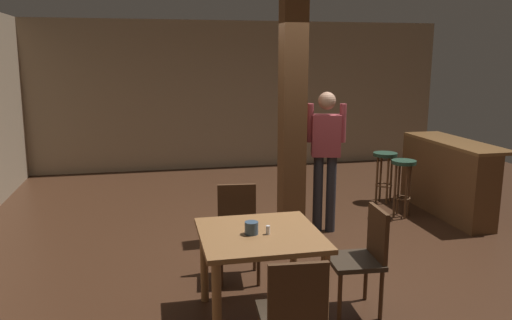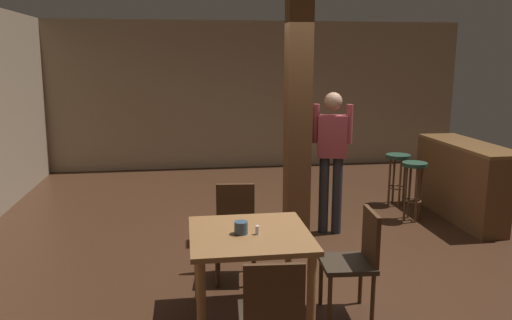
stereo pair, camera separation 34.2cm
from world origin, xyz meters
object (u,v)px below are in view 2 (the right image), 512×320
at_px(bar_stool_near, 414,178).
at_px(bar_stool_mid, 398,167).
at_px(chair_east, 356,257).
at_px(salt_shaker, 257,230).
at_px(bar_counter, 460,180).
at_px(napkin_cup, 241,228).
at_px(chair_north, 236,226).
at_px(chair_south, 272,314).
at_px(dining_table, 250,247).
at_px(standing_person, 332,153).

bearing_deg(bar_stool_near, bar_stool_mid, 82.45).
relative_size(chair_east, salt_shaker, 12.52).
distance_m(chair_east, bar_stool_near, 2.77).
height_order(salt_shaker, bar_counter, bar_counter).
bearing_deg(napkin_cup, chair_north, 87.09).
xyz_separation_m(chair_south, chair_north, (-0.06, 1.73, 0.00)).
bearing_deg(napkin_cup, chair_east, -1.57).
bearing_deg(bar_stool_mid, napkin_cup, -131.43).
height_order(chair_south, bar_stool_mid, chair_south).
xyz_separation_m(salt_shaker, bar_stool_near, (2.41, 2.28, -0.21)).
relative_size(chair_south, chair_north, 1.00).
xyz_separation_m(dining_table, salt_shaker, (0.05, -0.05, 0.16)).
distance_m(chair_east, standing_person, 2.05).
xyz_separation_m(bar_stool_near, bar_stool_mid, (0.10, 0.73, -0.01)).
bearing_deg(dining_table, bar_stool_near, 42.23).
bearing_deg(dining_table, bar_counter, 35.72).
height_order(chair_north, standing_person, standing_person).
bearing_deg(standing_person, bar_stool_mid, 38.47).
bearing_deg(standing_person, bar_counter, 9.79).
distance_m(salt_shaker, standing_person, 2.31).
distance_m(salt_shaker, bar_stool_mid, 3.92).
xyz_separation_m(chair_south, salt_shaker, (0.02, 0.81, 0.28)).
height_order(dining_table, chair_east, chair_east).
relative_size(dining_table, bar_counter, 0.54).
relative_size(chair_south, chair_east, 1.00).
xyz_separation_m(chair_east, bar_stool_near, (1.58, 2.28, 0.07)).
height_order(chair_south, bar_stool_near, chair_south).
xyz_separation_m(chair_north, bar_counter, (3.14, 1.38, 0.01)).
height_order(chair_south, bar_counter, bar_counter).
bearing_deg(chair_east, standing_person, 79.54).
bearing_deg(napkin_cup, bar_stool_near, 41.64).
height_order(chair_east, bar_counter, bar_counter).
relative_size(chair_north, salt_shaker, 12.52).
relative_size(dining_table, bar_stool_near, 1.23).
distance_m(chair_south, standing_person, 3.07).
bearing_deg(bar_counter, napkin_cup, -144.68).
relative_size(salt_shaker, bar_stool_mid, 0.10).
height_order(standing_person, bar_stool_near, standing_person).
relative_size(napkin_cup, bar_stool_mid, 0.14).
relative_size(dining_table, salt_shaker, 13.44).
distance_m(salt_shaker, bar_stool_near, 3.32).
height_order(chair_north, chair_east, same).
height_order(salt_shaker, bar_stool_near, salt_shaker).
bearing_deg(chair_south, bar_stool_mid, 56.56).
bearing_deg(napkin_cup, chair_south, -83.20).
xyz_separation_m(napkin_cup, standing_person, (1.31, 1.93, 0.20)).
bearing_deg(salt_shaker, chair_north, 95.10).
xyz_separation_m(bar_counter, bar_stool_mid, (-0.55, 0.72, 0.04)).
height_order(chair_south, salt_shaker, chair_south).
xyz_separation_m(napkin_cup, bar_stool_mid, (2.63, 2.98, -0.24)).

